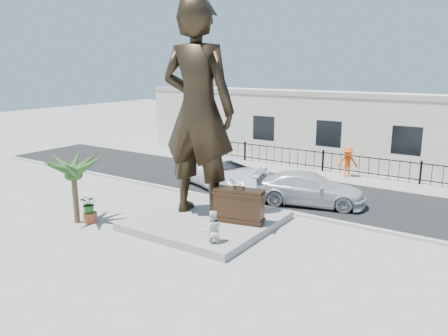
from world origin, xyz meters
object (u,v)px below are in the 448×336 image
(tourist, at_px, (212,230))
(suitcase, at_px, (239,206))
(car_white, at_px, (227,173))
(statue, at_px, (198,110))

(tourist, bearing_deg, suitcase, -123.56)
(car_white, bearing_deg, suitcase, -118.42)
(suitcase, relative_size, car_white, 0.33)
(statue, distance_m, tourist, 4.97)
(suitcase, relative_size, tourist, 1.31)
(statue, relative_size, suitcase, 4.44)
(tourist, height_order, car_white, car_white)
(statue, xyz_separation_m, suitcase, (1.97, -0.06, -3.55))
(statue, relative_size, car_white, 1.44)
(suitcase, bearing_deg, statue, 165.51)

